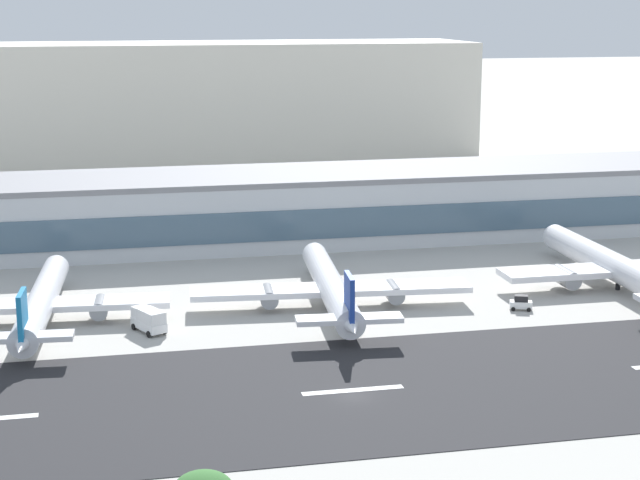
% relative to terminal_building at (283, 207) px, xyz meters
% --- Properties ---
extents(ground_plane, '(1400.00, 1400.00, 0.00)m').
position_rel_terminal_building_xyz_m(ground_plane, '(-6.50, -80.87, -6.51)').
color(ground_plane, '#B2AFA8').
extents(runway_strip, '(800.00, 36.81, 0.08)m').
position_rel_terminal_building_xyz_m(runway_strip, '(-6.50, -79.06, -6.47)').
color(runway_strip, '#262628').
rests_on(runway_strip, ground_plane).
extents(runway_centreline_dash_4, '(12.00, 1.20, 0.01)m').
position_rel_terminal_building_xyz_m(runway_centreline_dash_4, '(-6.19, -79.06, -6.43)').
color(runway_centreline_dash_4, white).
rests_on(runway_centreline_dash_4, runway_strip).
extents(terminal_building, '(182.77, 24.00, 13.01)m').
position_rel_terminal_building_xyz_m(terminal_building, '(0.00, 0.00, 0.00)').
color(terminal_building, silver).
rests_on(terminal_building, ground_plane).
extents(distant_hotel_block, '(147.28, 39.39, 32.68)m').
position_rel_terminal_building_xyz_m(distant_hotel_block, '(1.86, 116.26, 9.83)').
color(distant_hotel_block, beige).
rests_on(distant_hotel_block, ground_plane).
extents(airliner_blue_tail_gate_0, '(35.97, 44.04, 9.19)m').
position_rel_terminal_building_xyz_m(airliner_blue_tail_gate_0, '(-42.48, -45.06, -3.58)').
color(airliner_blue_tail_gate_0, silver).
rests_on(airliner_blue_tail_gate_0, ground_plane).
extents(airliner_navy_tail_gate_1, '(41.57, 45.12, 9.42)m').
position_rel_terminal_building_xyz_m(airliner_navy_tail_gate_1, '(-1.14, -46.14, -3.51)').
color(airliner_navy_tail_gate_1, white).
rests_on(airliner_navy_tail_gate_1, ground_plane).
extents(airliner_red_tail_gate_2, '(37.13, 49.24, 10.28)m').
position_rel_terminal_building_xyz_m(airliner_red_tail_gate_2, '(44.93, -45.03, -3.23)').
color(airliner_red_tail_gate_2, white).
rests_on(airliner_red_tail_gate_2, ground_plane).
extents(service_baggage_tug_0, '(3.55, 2.73, 2.20)m').
position_rel_terminal_building_xyz_m(service_baggage_tug_0, '(25.73, -52.44, -5.46)').
color(service_baggage_tug_0, white).
rests_on(service_baggage_tug_0, ground_plane).
extents(service_box_truck_1, '(4.78, 6.45, 3.25)m').
position_rel_terminal_building_xyz_m(service_box_truck_1, '(-27.99, -51.63, -4.72)').
color(service_box_truck_1, white).
rests_on(service_box_truck_1, ground_plane).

